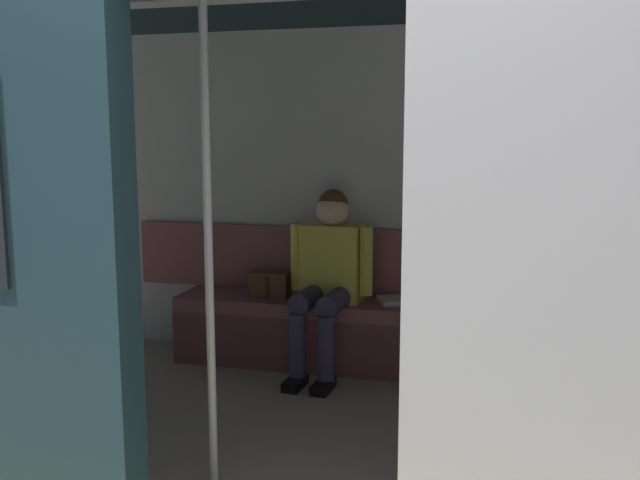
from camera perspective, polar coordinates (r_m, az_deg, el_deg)
train_car at (r=3.31m, az=0.63°, el=9.02°), size 6.40×2.70×2.34m
bench_seat at (r=4.44m, az=4.45°, el=-6.65°), size 2.66×0.44×0.45m
person_seated at (r=4.38m, az=0.69°, el=-2.48°), size 0.55×0.70×1.18m
handbag at (r=4.59m, az=-4.19°, el=-3.70°), size 0.26×0.15×0.17m
book at (r=4.46m, az=5.98°, el=-5.03°), size 0.22×0.26×0.03m
grab_pole_door at (r=2.84m, az=-9.29°, el=0.14°), size 0.04×0.04×2.20m
grab_pole_far at (r=2.71m, az=7.46°, el=-0.22°), size 0.04×0.04×2.20m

